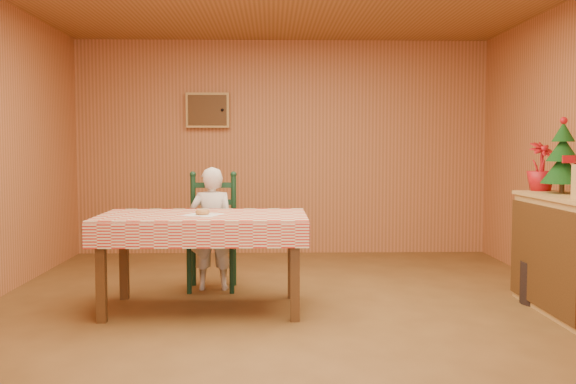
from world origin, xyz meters
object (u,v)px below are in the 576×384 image
object	(u,v)px
storage_bin	(542,283)
seated_child	(212,229)
shelf_unit	(573,255)
dining_table	(203,225)
ladder_chair	(213,234)
christmas_tree	(563,159)

from	to	relation	value
storage_bin	seated_child	bearing A→B (deg)	167.58
shelf_unit	storage_bin	xyz separation A→B (m)	(-0.10, 0.32, -0.29)
storage_bin	dining_table	bearing A→B (deg)	-177.68
dining_table	seated_child	xyz separation A→B (m)	(0.00, 0.73, -0.13)
seated_child	ladder_chair	bearing A→B (deg)	-90.00
ladder_chair	shelf_unit	size ratio (longest dim) A/B	0.87
shelf_unit	storage_bin	world-z (taller)	shelf_unit
dining_table	ladder_chair	world-z (taller)	ladder_chair
ladder_chair	christmas_tree	bearing A→B (deg)	-14.25
shelf_unit	christmas_tree	xyz separation A→B (m)	(0.01, 0.25, 0.74)
christmas_tree	storage_bin	xyz separation A→B (m)	(-0.11, 0.07, -1.04)
christmas_tree	shelf_unit	bearing A→B (deg)	-91.98
shelf_unit	christmas_tree	world-z (taller)	christmas_tree
christmas_tree	storage_bin	distance (m)	1.04
ladder_chair	storage_bin	distance (m)	2.90
dining_table	christmas_tree	xyz separation A→B (m)	(2.91, 0.05, 0.52)
christmas_tree	storage_bin	size ratio (longest dim) A/B	1.76
dining_table	christmas_tree	distance (m)	2.96
dining_table	ladder_chair	distance (m)	0.81
dining_table	shelf_unit	world-z (taller)	shelf_unit
dining_table	storage_bin	xyz separation A→B (m)	(2.80, 0.11, -0.51)
seated_child	shelf_unit	size ratio (longest dim) A/B	0.91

